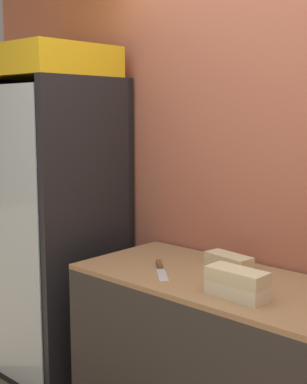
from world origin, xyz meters
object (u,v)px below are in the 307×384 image
sandwich_flat_right (229,261)px  beverage_cooler (58,198)px  sandwich_stack_bottom (237,290)px  sandwich_stack_middle (237,276)px  chefs_knife (160,268)px

sandwich_flat_right → beverage_cooler: bearing=-173.3°
sandwich_stack_bottom → sandwich_flat_right: 0.45m
sandwich_stack_middle → sandwich_stack_bottom: bearing=0.0°
sandwich_stack_bottom → beverage_cooler: bearing=172.1°
beverage_cooler → sandwich_stack_bottom: size_ratio=7.61×
sandwich_stack_middle → sandwich_flat_right: size_ratio=1.02×
sandwich_stack_bottom → chefs_knife: sandwich_stack_bottom is taller
beverage_cooler → chefs_knife: beverage_cooler is taller
beverage_cooler → sandwich_stack_bottom: 1.54m
beverage_cooler → chefs_knife: size_ratio=8.26×
sandwich_flat_right → chefs_knife: bearing=-129.5°
chefs_knife → sandwich_flat_right: bearing=50.5°
sandwich_flat_right → chefs_knife: sandwich_flat_right is taller
sandwich_flat_right → sandwich_stack_bottom: bearing=-51.0°
sandwich_flat_right → sandwich_stack_middle: bearing=-51.0°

